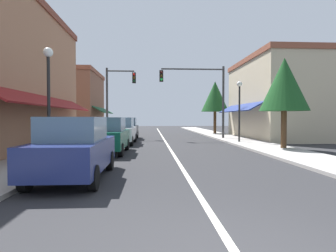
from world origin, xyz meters
name	(u,v)px	position (x,y,z in m)	size (l,w,h in m)	color
ground_plane	(165,141)	(0.00, 18.00, 0.00)	(80.00, 80.00, 0.00)	#28282B
sidewalk_left	(91,141)	(-5.50, 18.00, 0.06)	(2.60, 56.00, 0.12)	gray
sidewalk_right	(237,140)	(5.50, 18.00, 0.06)	(2.60, 56.00, 0.12)	#A39E99
lane_center_stripe	(165,141)	(0.00, 18.00, 0.00)	(0.14, 52.00, 0.01)	silver
storefront_right_block	(272,99)	(9.10, 20.00, 3.36)	(5.93, 10.20, 6.72)	#BCAD8E
storefront_far_left	(78,103)	(-8.95, 28.00, 3.37)	(5.63, 8.20, 6.73)	brown
parked_car_nearest_left	(75,148)	(-3.24, 4.99, 0.88)	(1.78, 4.10, 1.77)	navy
parked_car_second_left	(108,136)	(-3.18, 10.85, 0.88)	(1.84, 4.13, 1.77)	#0F4C33
parked_car_third_left	(121,131)	(-3.04, 15.77, 0.88)	(1.84, 4.13, 1.77)	silver
parked_car_far_left	(127,128)	(-3.05, 20.26, 0.88)	(1.79, 4.10, 1.77)	black
traffic_signal_mast_arm	(202,89)	(3.02, 19.40, 4.04)	(5.27, 0.50, 5.91)	#333333
traffic_signal_left_corner	(116,93)	(-4.03, 21.21, 3.89)	(2.56, 0.50, 6.00)	#333333
street_lamp_left_near	(49,85)	(-4.96, 7.86, 3.00)	(0.36, 0.36, 4.41)	black
street_lamp_right_mid	(239,101)	(4.94, 15.73, 2.90)	(0.36, 0.36, 4.24)	black
tree_right_near	(284,85)	(6.10, 11.67, 3.53)	(2.60, 2.60, 4.98)	#4C331E
tree_right_far	(215,97)	(5.71, 26.37, 3.99)	(2.89, 2.89, 5.60)	#4C331E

